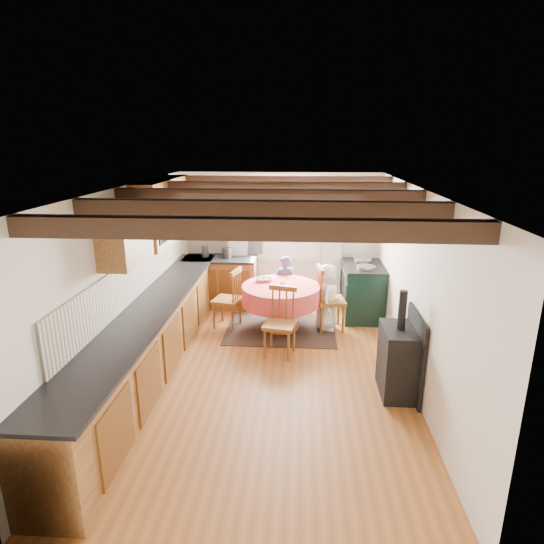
# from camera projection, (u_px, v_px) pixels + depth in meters

# --- Properties ---
(floor) EXTENTS (3.60, 5.50, 0.00)m
(floor) POSITION_uv_depth(u_px,v_px,m) (268.00, 373.00, 5.90)
(floor) COLOR #A95D2B
(floor) RESTS_ON ground
(ceiling) EXTENTS (3.60, 5.50, 0.00)m
(ceiling) POSITION_uv_depth(u_px,v_px,m) (267.00, 188.00, 5.22)
(ceiling) COLOR white
(ceiling) RESTS_ON ground
(wall_back) EXTENTS (3.60, 0.00, 2.40)m
(wall_back) POSITION_uv_depth(u_px,v_px,m) (279.00, 239.00, 8.19)
(wall_back) COLOR silver
(wall_back) RESTS_ON ground
(wall_front) EXTENTS (3.60, 0.00, 2.40)m
(wall_front) POSITION_uv_depth(u_px,v_px,m) (235.00, 418.00, 2.93)
(wall_front) COLOR silver
(wall_front) RESTS_ON ground
(wall_left) EXTENTS (0.00, 5.50, 2.40)m
(wall_left) POSITION_uv_depth(u_px,v_px,m) (126.00, 283.00, 5.68)
(wall_left) COLOR silver
(wall_left) RESTS_ON ground
(wall_right) EXTENTS (0.00, 5.50, 2.40)m
(wall_right) POSITION_uv_depth(u_px,v_px,m) (415.00, 289.00, 5.44)
(wall_right) COLOR silver
(wall_right) RESTS_ON ground
(beam_a) EXTENTS (3.60, 0.16, 0.16)m
(beam_a) POSITION_uv_depth(u_px,v_px,m) (246.00, 229.00, 3.33)
(beam_a) COLOR #342114
(beam_a) RESTS_ON ceiling
(beam_b) EXTENTS (3.60, 0.16, 0.16)m
(beam_b) POSITION_uv_depth(u_px,v_px,m) (259.00, 209.00, 4.29)
(beam_b) COLOR #342114
(beam_b) RESTS_ON ceiling
(beam_c) EXTENTS (3.60, 0.16, 0.16)m
(beam_c) POSITION_uv_depth(u_px,v_px,m) (267.00, 196.00, 5.25)
(beam_c) COLOR #342114
(beam_c) RESTS_ON ceiling
(beam_d) EXTENTS (3.60, 0.16, 0.16)m
(beam_d) POSITION_uv_depth(u_px,v_px,m) (273.00, 188.00, 6.20)
(beam_d) COLOR #342114
(beam_d) RESTS_ON ceiling
(beam_e) EXTENTS (3.60, 0.16, 0.16)m
(beam_e) POSITION_uv_depth(u_px,v_px,m) (277.00, 181.00, 7.16)
(beam_e) COLOR #342114
(beam_e) RESTS_ON ceiling
(splash_left) EXTENTS (0.02, 4.50, 0.55)m
(splash_left) POSITION_uv_depth(u_px,v_px,m) (136.00, 276.00, 5.96)
(splash_left) COLOR beige
(splash_left) RESTS_ON wall_left
(splash_back) EXTENTS (1.40, 0.02, 0.55)m
(splash_back) POSITION_uv_depth(u_px,v_px,m) (225.00, 239.00, 8.24)
(splash_back) COLOR beige
(splash_back) RESTS_ON wall_back
(base_cabinet_left) EXTENTS (0.60, 5.30, 0.88)m
(base_cabinet_left) POSITION_uv_depth(u_px,v_px,m) (154.00, 339.00, 5.87)
(base_cabinet_left) COLOR olive
(base_cabinet_left) RESTS_ON floor
(base_cabinet_back) EXTENTS (1.30, 0.60, 0.88)m
(base_cabinet_back) POSITION_uv_depth(u_px,v_px,m) (221.00, 283.00, 8.19)
(base_cabinet_back) COLOR olive
(base_cabinet_back) RESTS_ON floor
(worktop_left) EXTENTS (0.64, 5.30, 0.04)m
(worktop_left) POSITION_uv_depth(u_px,v_px,m) (153.00, 306.00, 5.74)
(worktop_left) COLOR black
(worktop_left) RESTS_ON base_cabinet_left
(worktop_back) EXTENTS (1.30, 0.64, 0.04)m
(worktop_back) POSITION_uv_depth(u_px,v_px,m) (220.00, 259.00, 8.04)
(worktop_back) COLOR black
(worktop_back) RESTS_ON base_cabinet_back
(wall_cabinet_glass) EXTENTS (0.34, 1.80, 0.90)m
(wall_cabinet_glass) POSITION_uv_depth(u_px,v_px,m) (163.00, 210.00, 6.60)
(wall_cabinet_glass) COLOR olive
(wall_cabinet_glass) RESTS_ON wall_left
(wall_cabinet_solid) EXTENTS (0.34, 0.90, 0.70)m
(wall_cabinet_solid) POSITION_uv_depth(u_px,v_px,m) (125.00, 234.00, 5.18)
(wall_cabinet_solid) COLOR olive
(wall_cabinet_solid) RESTS_ON wall_left
(window_frame) EXTENTS (1.34, 0.03, 1.54)m
(window_frame) POSITION_uv_depth(u_px,v_px,m) (285.00, 218.00, 8.06)
(window_frame) COLOR white
(window_frame) RESTS_ON wall_back
(window_pane) EXTENTS (1.20, 0.01, 1.40)m
(window_pane) POSITION_uv_depth(u_px,v_px,m) (285.00, 218.00, 8.06)
(window_pane) COLOR white
(window_pane) RESTS_ON wall_back
(curtain_left) EXTENTS (0.35, 0.10, 2.10)m
(curtain_left) POSITION_uv_depth(u_px,v_px,m) (238.00, 245.00, 8.17)
(curtain_left) COLOR #B7B9B2
(curtain_left) RESTS_ON wall_back
(curtain_right) EXTENTS (0.35, 0.10, 2.10)m
(curtain_right) POSITION_uv_depth(u_px,v_px,m) (332.00, 247.00, 8.06)
(curtain_right) COLOR #B7B9B2
(curtain_right) RESTS_ON wall_back
(curtain_rod) EXTENTS (2.00, 0.03, 0.03)m
(curtain_rod) POSITION_uv_depth(u_px,v_px,m) (285.00, 184.00, 7.81)
(curtain_rod) COLOR black
(curtain_rod) RESTS_ON wall_back
(wall_picture) EXTENTS (0.04, 0.50, 0.60)m
(wall_picture) POSITION_uv_depth(u_px,v_px,m) (384.00, 217.00, 7.50)
(wall_picture) COLOR gold
(wall_picture) RESTS_ON wall_right
(wall_plate) EXTENTS (0.30, 0.02, 0.30)m
(wall_plate) POSITION_uv_depth(u_px,v_px,m) (338.00, 213.00, 7.95)
(wall_plate) COLOR silver
(wall_plate) RESTS_ON wall_back
(rug) EXTENTS (1.74, 1.35, 0.01)m
(rug) POSITION_uv_depth(u_px,v_px,m) (281.00, 329.00, 7.26)
(rug) COLOR #321E19
(rug) RESTS_ON floor
(dining_table) EXTENTS (1.23, 1.23, 0.74)m
(dining_table) POSITION_uv_depth(u_px,v_px,m) (281.00, 308.00, 7.16)
(dining_table) COLOR #CA3645
(dining_table) RESTS_ON floor
(chair_near) EXTENTS (0.51, 0.52, 0.98)m
(chair_near) POSITION_uv_depth(u_px,v_px,m) (280.00, 322.00, 6.27)
(chair_near) COLOR brown
(chair_near) RESTS_ON floor
(chair_left) EXTENTS (0.53, 0.51, 0.99)m
(chair_left) POSITION_uv_depth(u_px,v_px,m) (227.00, 298.00, 7.25)
(chair_left) COLOR brown
(chair_left) RESTS_ON floor
(chair_right) EXTENTS (0.53, 0.51, 1.06)m
(chair_right) POSITION_uv_depth(u_px,v_px,m) (331.00, 298.00, 7.13)
(chair_right) COLOR brown
(chair_right) RESTS_ON floor
(aga_range) EXTENTS (0.66, 1.02, 0.94)m
(aga_range) POSITION_uv_depth(u_px,v_px,m) (363.00, 290.00, 7.68)
(aga_range) COLOR black
(aga_range) RESTS_ON floor
(cast_iron_stove) EXTENTS (0.39, 0.65, 1.30)m
(cast_iron_stove) POSITION_uv_depth(u_px,v_px,m) (399.00, 343.00, 5.27)
(cast_iron_stove) COLOR black
(cast_iron_stove) RESTS_ON floor
(child_far) EXTENTS (0.44, 0.35, 1.06)m
(child_far) POSITION_uv_depth(u_px,v_px,m) (285.00, 286.00, 7.73)
(child_far) COLOR #47425F
(child_far) RESTS_ON floor
(child_right) EXTENTS (0.41, 0.57, 1.08)m
(child_right) POSITION_uv_depth(u_px,v_px,m) (327.00, 297.00, 7.14)
(child_right) COLOR white
(child_right) RESTS_ON floor
(bowl_a) EXTENTS (0.26, 0.26, 0.05)m
(bowl_a) POSITION_uv_depth(u_px,v_px,m) (267.00, 279.00, 7.28)
(bowl_a) COLOR silver
(bowl_a) RESTS_ON dining_table
(bowl_b) EXTENTS (0.22, 0.22, 0.06)m
(bowl_b) POSITION_uv_depth(u_px,v_px,m) (261.00, 280.00, 7.25)
(bowl_b) COLOR silver
(bowl_b) RESTS_ON dining_table
(cup) EXTENTS (0.09, 0.09, 0.09)m
(cup) POSITION_uv_depth(u_px,v_px,m) (282.00, 285.00, 6.97)
(cup) COLOR silver
(cup) RESTS_ON dining_table
(canister_tall) EXTENTS (0.12, 0.12, 0.21)m
(canister_tall) POSITION_uv_depth(u_px,v_px,m) (205.00, 251.00, 8.06)
(canister_tall) COLOR #262628
(canister_tall) RESTS_ON worktop_back
(canister_wide) EXTENTS (0.17, 0.17, 0.19)m
(canister_wide) POSITION_uv_depth(u_px,v_px,m) (227.00, 253.00, 7.99)
(canister_wide) COLOR #262628
(canister_wide) RESTS_ON worktop_back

